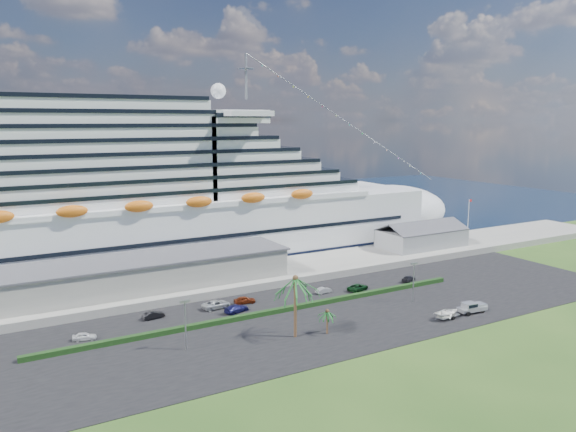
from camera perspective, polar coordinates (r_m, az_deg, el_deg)
ground at (r=99.86m, az=6.99°, el=-11.82°), size 420.00×420.00×0.00m
asphalt_lot at (r=108.26m, az=3.47°, el=-9.99°), size 140.00×38.00×0.12m
wharf at (r=132.05m, az=-3.47°, el=-5.96°), size 240.00×20.00×1.80m
water at (r=214.82m, az=-14.17°, el=-0.37°), size 420.00×160.00×0.02m
cruise_ship at (r=143.76m, az=-15.56°, el=1.43°), size 191.00×38.00×54.00m
terminal_building at (r=122.41m, az=-14.08°, el=-5.51°), size 61.00×15.00×6.30m
port_shed at (r=160.42m, az=13.42°, el=-2.11°), size 24.00×12.31×7.37m
flagpole at (r=172.41m, az=17.86°, el=-0.19°), size 1.08×0.16×12.00m
hedge at (r=108.29m, az=-1.60°, el=-9.68°), size 88.00×1.10×0.90m
lamp_post_left at (r=92.22m, az=-10.40°, el=-10.21°), size 1.60×0.35×8.27m
lamp_post_right at (r=116.20m, az=12.65°, el=-6.09°), size 1.60×0.35×8.27m
palm_tall at (r=94.72m, az=0.75°, el=-7.05°), size 8.82×8.82×11.13m
palm_short at (r=98.03m, az=4.01°, el=-9.89°), size 3.53×3.53×4.56m
parked_car_0 at (r=101.97m, az=-19.98°, el=-11.42°), size 4.16×2.55×1.32m
parked_car_1 at (r=108.68m, az=-13.52°, el=-9.76°), size 4.29×2.05×1.36m
parked_car_2 at (r=112.04m, az=-7.29°, el=-8.90°), size 5.90×3.13×1.58m
parked_car_3 at (r=109.54m, az=-5.25°, el=-9.33°), size 5.48×3.29×1.49m
parked_car_4 at (r=114.31m, az=-4.43°, el=-8.49°), size 4.58×2.37×1.49m
parked_car_5 at (r=120.74m, az=3.64°, el=-7.54°), size 3.94×1.81×1.25m
parked_car_6 at (r=123.25m, az=7.13°, el=-7.19°), size 5.71×3.72×1.46m
parked_car_7 at (r=131.96m, az=12.14°, el=-6.23°), size 4.81×3.44×1.29m
pickup_truck at (r=114.14m, az=18.16°, el=-8.77°), size 6.19×2.72×2.12m
boat_trailer at (r=109.57m, az=15.94°, el=-9.43°), size 6.28×4.44×1.76m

